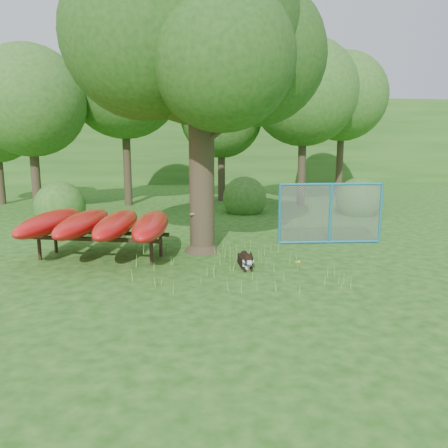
{
  "coord_description": "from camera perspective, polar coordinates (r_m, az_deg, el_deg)",
  "views": [
    {
      "loc": [
        -1.0,
        -8.68,
        2.85
      ],
      "look_at": [
        0.2,
        1.2,
        1.0
      ],
      "focal_mm": 35.0,
      "sensor_mm": 36.0,
      "label": 1
    }
  ],
  "objects": [
    {
      "name": "bg_tree_d",
      "position": [
        20.7,
        10.42,
        16.55
      ],
      "size": [
        4.8,
        4.8,
        7.5
      ],
      "color": "#332A1C",
      "rests_on": "ground"
    },
    {
      "name": "husky_dog",
      "position": [
        10.16,
        2.88,
        -4.8
      ],
      "size": [
        0.26,
        1.06,
        0.47
      ],
      "rotation": [
        0.0,
        0.0,
        0.01
      ],
      "color": "black",
      "rests_on": "ground"
    },
    {
      "name": "shrub_mid",
      "position": [
        18.16,
        2.68,
        1.48
      ],
      "size": [
        1.8,
        1.8,
        1.8
      ],
      "primitive_type": "sphere",
      "color": "#2B5F1E",
      "rests_on": "ground"
    },
    {
      "name": "wildflower_clump",
      "position": [
        10.06,
        9.66,
        -4.99
      ],
      "size": [
        0.1,
        0.1,
        0.23
      ],
      "rotation": [
        0.0,
        0.0,
        0.38
      ],
      "color": "#619C33",
      "rests_on": "ground"
    },
    {
      "name": "wooded_hillside",
      "position": [
        36.7,
        -5.44,
        10.71
      ],
      "size": [
        80.0,
        12.0,
        6.0
      ],
      "primitive_type": "cube",
      "color": "#2B5F1E",
      "rests_on": "ground"
    },
    {
      "name": "shrub_left",
      "position": [
        16.91,
        -20.48,
        0.15
      ],
      "size": [
        1.8,
        1.8,
        1.8
      ],
      "primitive_type": "sphere",
      "color": "#2B5F1E",
      "rests_on": "ground"
    },
    {
      "name": "bg_tree_e",
      "position": [
        24.52,
        15.25,
        15.74
      ],
      "size": [
        4.6,
        4.6,
        7.55
      ],
      "color": "#332A1C",
      "rests_on": "ground"
    },
    {
      "name": "bg_tree_c",
      "position": [
        21.86,
        -0.34,
        13.82
      ],
      "size": [
        4.0,
        4.0,
        6.12
      ],
      "color": "#332A1C",
      "rests_on": "ground"
    },
    {
      "name": "shrub_right",
      "position": [
        18.51,
        17.09,
        1.2
      ],
      "size": [
        1.8,
        1.8,
        1.8
      ],
      "primitive_type": "sphere",
      "color": "#2B5F1E",
      "rests_on": "ground"
    },
    {
      "name": "oak_tree",
      "position": [
        11.72,
        -3.34,
        23.37
      ],
      "size": [
        6.63,
        5.83,
        8.19
      ],
      "rotation": [
        0.0,
        0.0,
        -0.1
      ],
      "color": "#332A1C",
      "rests_on": "ground"
    },
    {
      "name": "kayak_rack",
      "position": [
        11.24,
        -15.91,
        0.01
      ],
      "size": [
        3.79,
        4.07,
        1.15
      ],
      "rotation": [
        0.0,
        0.0,
        -0.27
      ],
      "color": "black",
      "rests_on": "ground"
    },
    {
      "name": "ground",
      "position": [
        9.19,
        -0.34,
        -7.53
      ],
      "size": [
        80.0,
        80.0,
        0.0
      ],
      "primitive_type": "plane",
      "color": "#1C4E0F",
      "rests_on": "ground"
    },
    {
      "name": "wooden_post",
      "position": [
        11.38,
        -3.62,
        -0.62
      ],
      "size": [
        0.34,
        0.14,
        1.23
      ],
      "rotation": [
        0.0,
        0.0,
        0.22
      ],
      "color": "#655E4C",
      "rests_on": "ground"
    },
    {
      "name": "fence_section",
      "position": [
        12.78,
        13.73,
        1.35
      ],
      "size": [
        3.0,
        0.27,
        2.92
      ],
      "rotation": [
        0.0,
        0.0,
        -0.06
      ],
      "color": "teal",
      "rests_on": "ground"
    },
    {
      "name": "bg_tree_a",
      "position": [
        19.55,
        -24.03,
        14.44
      ],
      "size": [
        4.4,
        4.4,
        6.7
      ],
      "color": "#332A1C",
      "rests_on": "ground"
    },
    {
      "name": "bg_tree_b",
      "position": [
        20.96,
        -12.95,
        17.83
      ],
      "size": [
        5.2,
        5.2,
        8.22
      ],
      "color": "#332A1C",
      "rests_on": "ground"
    }
  ]
}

